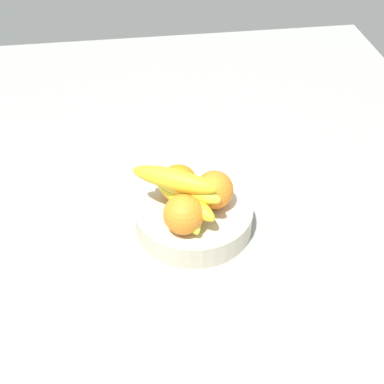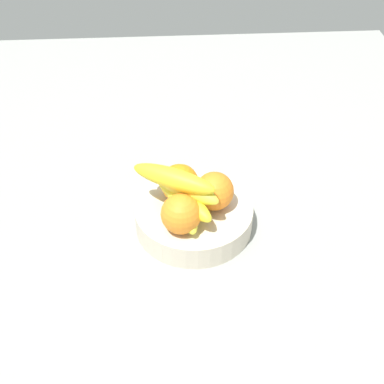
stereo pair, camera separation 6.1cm
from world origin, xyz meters
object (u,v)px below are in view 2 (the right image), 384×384
(orange_front_left, at_px, (214,191))
(orange_front_right, at_px, (180,183))
(fruit_bowl, at_px, (192,217))
(banana_bunch, at_px, (180,191))
(orange_center, at_px, (181,214))

(orange_front_left, relative_size, orange_front_right, 1.00)
(fruit_bowl, relative_size, orange_front_left, 3.08)
(banana_bunch, bearing_deg, orange_center, -1.38)
(banana_bunch, bearing_deg, fruit_bowl, 116.86)
(fruit_bowl, bearing_deg, orange_front_right, -143.48)
(fruit_bowl, relative_size, orange_front_right, 3.08)
(fruit_bowl, distance_m, orange_front_right, 0.08)
(orange_front_right, height_order, banana_bunch, banana_bunch)
(orange_center, bearing_deg, orange_front_left, 131.83)
(orange_front_left, bearing_deg, banana_bunch, -78.82)
(orange_front_left, distance_m, orange_front_right, 0.07)
(orange_front_right, relative_size, banana_bunch, 0.44)
(fruit_bowl, height_order, orange_center, orange_center)
(fruit_bowl, relative_size, orange_center, 3.08)
(fruit_bowl, height_order, banana_bunch, banana_bunch)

